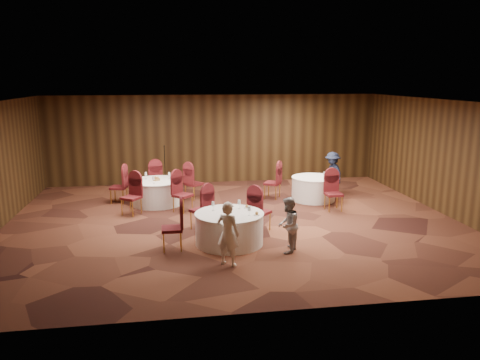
{
  "coord_description": "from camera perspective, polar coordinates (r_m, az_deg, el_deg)",
  "views": [
    {
      "loc": [
        -1.67,
        -11.93,
        3.79
      ],
      "look_at": [
        0.2,
        0.2,
        1.1
      ],
      "focal_mm": 35.0,
      "sensor_mm": 36.0,
      "label": 1
    }
  ],
  "objects": [
    {
      "name": "woman_a",
      "position": [
        9.59,
        -1.47,
        -6.57
      ],
      "size": [
        0.59,
        0.54,
        1.36
      ],
      "primitive_type": "imported",
      "rotation": [
        0.0,
        0.0,
        2.55
      ],
      "color": "white",
      "rests_on": "ground"
    },
    {
      "name": "man_c",
      "position": [
        15.76,
        11.18,
        0.83
      ],
      "size": [
        0.76,
        1.02,
        1.41
      ],
      "primitive_type": "imported",
      "rotation": [
        0.0,
        0.0,
        5.0
      ],
      "color": "black",
      "rests_on": "ground"
    },
    {
      "name": "ground",
      "position": [
        12.63,
        -0.76,
        -5.1
      ],
      "size": [
        12.0,
        12.0,
        0.0
      ],
      "primitive_type": "plane",
      "color": "black",
      "rests_on": "ground"
    },
    {
      "name": "chairs_right",
      "position": [
        14.38,
        7.5,
        -0.97
      ],
      "size": [
        2.06,
        2.3,
        1.0
      ],
      "color": "#420D1A",
      "rests_on": "ground"
    },
    {
      "name": "mic_stand",
      "position": [
        16.49,
        -9.11,
        0.47
      ],
      "size": [
        0.24,
        0.24,
        1.53
      ],
      "color": "black",
      "rests_on": "ground"
    },
    {
      "name": "table_right",
      "position": [
        14.94,
        8.95,
        -1.01
      ],
      "size": [
        1.39,
        1.39,
        0.74
      ],
      "color": "white",
      "rests_on": "ground"
    },
    {
      "name": "tabletop_main",
      "position": [
        10.71,
        -0.14,
        -3.65
      ],
      "size": [
        1.05,
        1.08,
        0.22
      ],
      "color": "silver",
      "rests_on": "table_main"
    },
    {
      "name": "woman_b",
      "position": [
        10.37,
        5.85,
        -5.48
      ],
      "size": [
        0.7,
        0.76,
        1.25
      ],
      "primitive_type": "imported",
      "rotation": [
        0.0,
        0.0,
        4.22
      ],
      "color": "#9F9FA4",
      "rests_on": "ground"
    },
    {
      "name": "chairs_main",
      "position": [
        11.41,
        -3.38,
        -4.42
      ],
      "size": [
        2.83,
        2.02,
        1.0
      ],
      "color": "#420D1A",
      "rests_on": "ground"
    },
    {
      "name": "tabletop_right",
      "position": [
        14.64,
        10.26,
        0.76
      ],
      "size": [
        0.08,
        0.08,
        0.22
      ],
      "color": "silver",
      "rests_on": "table_right"
    },
    {
      "name": "table_left",
      "position": [
        14.51,
        -10.1,
        -1.45
      ],
      "size": [
        1.57,
        1.57,
        0.74
      ],
      "color": "white",
      "rests_on": "ground"
    },
    {
      "name": "table_main",
      "position": [
        10.91,
        -1.31,
        -5.89
      ],
      "size": [
        1.6,
        1.6,
        0.74
      ],
      "color": "white",
      "rests_on": "ground"
    },
    {
      "name": "chairs_left",
      "position": [
        14.48,
        -10.15,
        -0.97
      ],
      "size": [
        3.0,
        2.94,
        1.0
      ],
      "color": "#420D1A",
      "rests_on": "ground"
    },
    {
      "name": "tabletop_left",
      "position": [
        14.4,
        -10.17,
        0.26
      ],
      "size": [
        0.79,
        0.73,
        0.22
      ],
      "color": "silver",
      "rests_on": "table_left"
    },
    {
      "name": "room_shell",
      "position": [
        12.19,
        -0.79,
        3.74
      ],
      "size": [
        12.0,
        12.0,
        12.0
      ],
      "color": "silver",
      "rests_on": "ground"
    }
  ]
}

